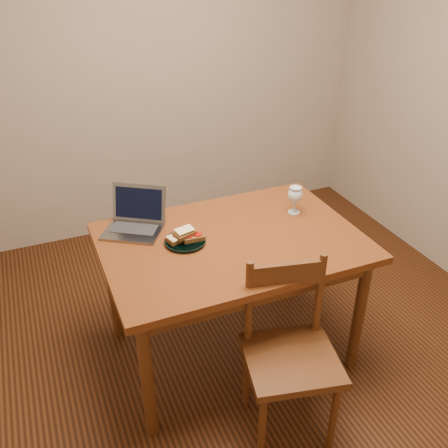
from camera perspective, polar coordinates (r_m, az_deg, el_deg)
name	(u,v)px	position (r m, az deg, el deg)	size (l,w,h in m)	color
floor	(249,343)	(3.02, 2.82, -13.44)	(3.20, 3.20, 0.02)	black
back_wall	(157,60)	(3.78, -7.63, 18.09)	(3.20, 0.02, 2.60)	gray
table	(232,253)	(2.57, 0.87, -3.35)	(1.30, 0.90, 0.74)	#48200C
chair	(291,347)	(2.32, 7.61, -13.77)	(0.48, 0.47, 0.44)	#44260E
plate	(185,242)	(2.49, -4.45, -2.02)	(0.21, 0.21, 0.02)	black
sandwich_cheese	(178,238)	(2.48, -5.30, -1.57)	(0.11, 0.06, 0.03)	#381E0C
sandwich_tomato	(193,237)	(2.48, -3.53, -1.45)	(0.11, 0.06, 0.03)	#381E0C
sandwich_top	(185,233)	(2.47, -4.53, -1.00)	(0.11, 0.06, 0.03)	#381E0C
milk_glass	(295,200)	(2.75, 8.09, 2.74)	(0.08, 0.08, 0.16)	white
laptop	(135,218)	(2.64, -10.09, 0.68)	(0.38, 0.38, 0.21)	slate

